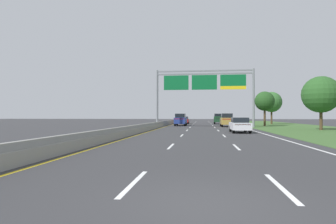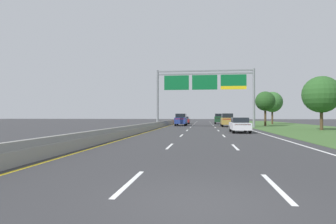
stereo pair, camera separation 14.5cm
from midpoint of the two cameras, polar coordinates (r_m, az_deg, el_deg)
name	(u,v)px [view 1 (the left image)]	position (r m, az deg, el deg)	size (l,w,h in m)	color
ground_plane	(202,128)	(40.87, 6.80, -3.21)	(220.00, 220.00, 0.00)	#333335
lane_striping	(202,128)	(40.41, 6.80, -3.23)	(11.96, 106.00, 0.01)	white
grass_verge_right	(305,129)	(43.19, 25.67, -2.99)	(14.00, 110.00, 0.02)	#3D602D
median_barrier_concrete	(157,125)	(41.39, -2.39, -2.69)	(0.60, 110.00, 0.85)	gray
overhead_sign_gantry	(204,86)	(44.30, 7.18, 5.25)	(15.06, 0.42, 8.90)	gray
pickup_truck_darkgreen	(219,119)	(62.30, 10.00, -1.36)	(2.16, 5.46, 2.20)	#193D23
car_blue_left_lane_suv	(181,119)	(50.18, 2.46, -1.50)	(2.01, 4.75, 2.11)	navy
car_white_right_lane_sedan	(240,125)	(30.61, 14.01, -2.49)	(1.84, 4.41, 1.57)	silver
car_gold_right_lane_suv	(227,120)	(46.90, 11.56, -1.54)	(1.95, 4.72, 2.11)	#A38438
car_red_left_lane_sedan	(184,120)	(61.33, 3.22, -1.62)	(1.91, 4.44, 1.57)	maroon
roadside_tree_mid	(321,95)	(39.48, 28.15, 3.10)	(4.47, 4.47, 6.59)	#4C3823
roadside_tree_far	(265,101)	(51.32, 18.68, 2.04)	(3.31, 3.31, 5.90)	#4C3823
roadside_tree_distant	(271,102)	(62.10, 19.92, 1.88)	(4.17, 4.17, 6.65)	#4C3823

